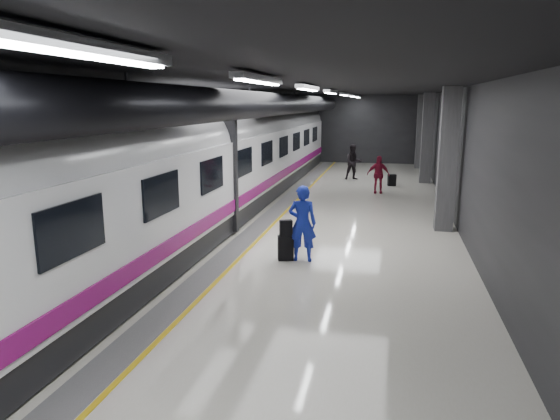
# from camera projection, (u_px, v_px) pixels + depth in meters

# --- Properties ---
(ground) EXTENTS (40.00, 40.00, 0.00)m
(ground) POSITION_uv_depth(u_px,v_px,m) (292.00, 237.00, 15.15)
(ground) COLOR silver
(ground) RESTS_ON ground
(platform_hall) EXTENTS (10.02, 40.02, 4.51)m
(platform_hall) POSITION_uv_depth(u_px,v_px,m) (290.00, 118.00, 15.38)
(platform_hall) COLOR black
(platform_hall) RESTS_ON ground
(train) EXTENTS (3.05, 38.00, 4.05)m
(train) POSITION_uv_depth(u_px,v_px,m) (190.00, 167.00, 15.40)
(train) COLOR black
(train) RESTS_ON ground
(traveler_main) EXTENTS (0.76, 0.54, 1.97)m
(traveler_main) POSITION_uv_depth(u_px,v_px,m) (302.00, 223.00, 12.74)
(traveler_main) COLOR #191CC1
(traveler_main) RESTS_ON ground
(suitcase_main) EXTENTS (0.45, 0.36, 0.64)m
(suitcase_main) POSITION_uv_depth(u_px,v_px,m) (286.00, 248.00, 12.93)
(suitcase_main) COLOR black
(suitcase_main) RESTS_ON ground
(shoulder_bag) EXTENTS (0.36, 0.29, 0.42)m
(shoulder_bag) POSITION_uv_depth(u_px,v_px,m) (286.00, 228.00, 12.79)
(shoulder_bag) COLOR black
(shoulder_bag) RESTS_ON suitcase_main
(traveler_far_a) EXTENTS (1.07, 0.93, 1.87)m
(traveler_far_a) POSITION_uv_depth(u_px,v_px,m) (353.00, 162.00, 26.39)
(traveler_far_a) COLOR black
(traveler_far_a) RESTS_ON ground
(traveler_far_b) EXTENTS (1.02, 0.49, 1.69)m
(traveler_far_b) POSITION_uv_depth(u_px,v_px,m) (378.00, 174.00, 22.45)
(traveler_far_b) COLOR maroon
(traveler_far_b) RESTS_ON ground
(suitcase_far) EXTENTS (0.43, 0.33, 0.56)m
(suitcase_far) POSITION_uv_depth(u_px,v_px,m) (392.00, 180.00, 24.54)
(suitcase_far) COLOR black
(suitcase_far) RESTS_ON ground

